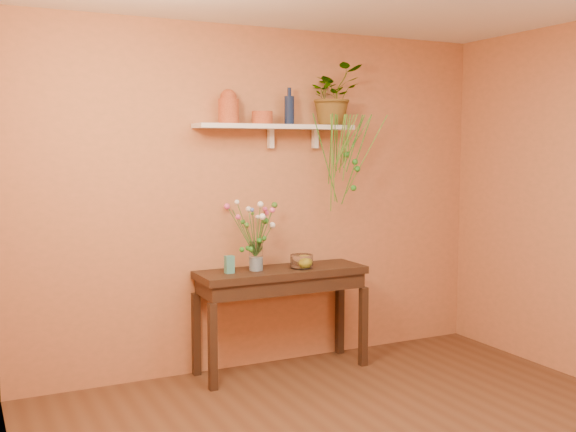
{
  "coord_description": "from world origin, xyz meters",
  "views": [
    {
      "loc": [
        -2.22,
        -2.99,
        1.76
      ],
      "look_at": [
        0.0,
        1.55,
        1.25
      ],
      "focal_mm": 42.59,
      "sensor_mm": 36.0,
      "label": 1
    }
  ],
  "objects_px": {
    "spider_plant": "(333,95)",
    "glass_bowl": "(302,262)",
    "terracotta_jug": "(228,107)",
    "bouquet": "(256,222)",
    "sideboard": "(281,284)",
    "glass_vase": "(256,258)",
    "blue_bottle": "(289,110)"
  },
  "relations": [
    {
      "from": "glass_vase",
      "to": "glass_bowl",
      "type": "distance_m",
      "value": 0.37
    },
    {
      "from": "spider_plant",
      "to": "glass_vase",
      "type": "xyz_separation_m",
      "value": [
        -0.73,
        -0.11,
        -1.27
      ]
    },
    {
      "from": "sideboard",
      "to": "terracotta_jug",
      "type": "xyz_separation_m",
      "value": [
        -0.39,
        0.11,
        1.36
      ]
    },
    {
      "from": "sideboard",
      "to": "bouquet",
      "type": "bearing_deg",
      "value": 176.9
    },
    {
      "from": "blue_bottle",
      "to": "glass_vase",
      "type": "height_order",
      "value": "blue_bottle"
    },
    {
      "from": "spider_plant",
      "to": "sideboard",
      "type": "bearing_deg",
      "value": -166.8
    },
    {
      "from": "spider_plant",
      "to": "glass_bowl",
      "type": "xyz_separation_m",
      "value": [
        -0.37,
        -0.17,
        -1.32
      ]
    },
    {
      "from": "terracotta_jug",
      "to": "blue_bottle",
      "type": "relative_size",
      "value": 0.89
    },
    {
      "from": "sideboard",
      "to": "spider_plant",
      "type": "xyz_separation_m",
      "value": [
        0.52,
        0.12,
        1.49
      ]
    },
    {
      "from": "terracotta_jug",
      "to": "bouquet",
      "type": "height_order",
      "value": "terracotta_jug"
    },
    {
      "from": "blue_bottle",
      "to": "spider_plant",
      "type": "relative_size",
      "value": 0.59
    },
    {
      "from": "blue_bottle",
      "to": "glass_bowl",
      "type": "relative_size",
      "value": 1.62
    },
    {
      "from": "glass_bowl",
      "to": "spider_plant",
      "type": "bearing_deg",
      "value": 24.77
    },
    {
      "from": "spider_plant",
      "to": "bouquet",
      "type": "relative_size",
      "value": 1.09
    },
    {
      "from": "blue_bottle",
      "to": "glass_bowl",
      "type": "height_order",
      "value": "blue_bottle"
    },
    {
      "from": "glass_vase",
      "to": "glass_bowl",
      "type": "height_order",
      "value": "glass_vase"
    },
    {
      "from": "terracotta_jug",
      "to": "glass_vase",
      "type": "xyz_separation_m",
      "value": [
        0.18,
        -0.1,
        -1.15
      ]
    },
    {
      "from": "terracotta_jug",
      "to": "glass_vase",
      "type": "height_order",
      "value": "terracotta_jug"
    },
    {
      "from": "sideboard",
      "to": "glass_bowl",
      "type": "bearing_deg",
      "value": -17.62
    },
    {
      "from": "sideboard",
      "to": "bouquet",
      "type": "relative_size",
      "value": 2.98
    },
    {
      "from": "terracotta_jug",
      "to": "bouquet",
      "type": "xyz_separation_m",
      "value": [
        0.17,
        -0.1,
        -0.87
      ]
    },
    {
      "from": "sideboard",
      "to": "glass_vase",
      "type": "relative_size",
      "value": 6.0
    },
    {
      "from": "glass_bowl",
      "to": "sideboard",
      "type": "bearing_deg",
      "value": 162.38
    },
    {
      "from": "bouquet",
      "to": "terracotta_jug",
      "type": "bearing_deg",
      "value": 149.98
    },
    {
      "from": "sideboard",
      "to": "glass_bowl",
      "type": "distance_m",
      "value": 0.23
    },
    {
      "from": "bouquet",
      "to": "sideboard",
      "type": "bearing_deg",
      "value": -3.1
    },
    {
      "from": "sideboard",
      "to": "spider_plant",
      "type": "bearing_deg",
      "value": 13.2
    },
    {
      "from": "glass_vase",
      "to": "bouquet",
      "type": "bearing_deg",
      "value": -142.04
    },
    {
      "from": "spider_plant",
      "to": "glass_bowl",
      "type": "height_order",
      "value": "spider_plant"
    },
    {
      "from": "terracotta_jug",
      "to": "spider_plant",
      "type": "xyz_separation_m",
      "value": [
        0.91,
        0.01,
        0.12
      ]
    },
    {
      "from": "bouquet",
      "to": "glass_bowl",
      "type": "relative_size",
      "value": 2.52
    },
    {
      "from": "blue_bottle",
      "to": "spider_plant",
      "type": "bearing_deg",
      "value": 0.55
    }
  ]
}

